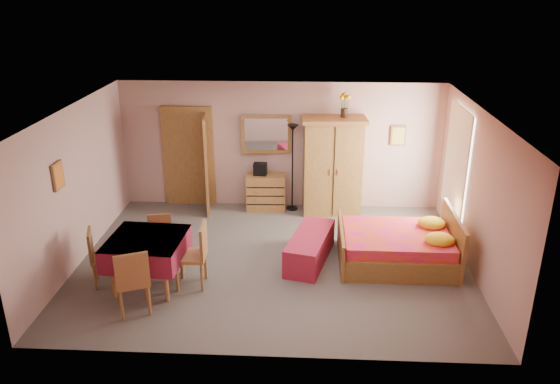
# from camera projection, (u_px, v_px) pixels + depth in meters

# --- Properties ---
(floor) EXTENTS (6.50, 6.50, 0.00)m
(floor) POSITION_uv_depth(u_px,v_px,m) (273.00, 261.00, 9.26)
(floor) COLOR #5F5A54
(floor) RESTS_ON ground
(ceiling) EXTENTS (6.50, 6.50, 0.00)m
(ceiling) POSITION_uv_depth(u_px,v_px,m) (272.00, 111.00, 8.31)
(ceiling) COLOR brown
(ceiling) RESTS_ON wall_back
(wall_back) EXTENTS (6.50, 0.10, 2.60)m
(wall_back) POSITION_uv_depth(u_px,v_px,m) (281.00, 146.00, 11.11)
(wall_back) COLOR tan
(wall_back) RESTS_ON floor
(wall_front) EXTENTS (6.50, 0.10, 2.60)m
(wall_front) POSITION_uv_depth(u_px,v_px,m) (259.00, 266.00, 6.46)
(wall_front) COLOR tan
(wall_front) RESTS_ON floor
(wall_left) EXTENTS (0.10, 5.00, 2.60)m
(wall_left) POSITION_uv_depth(u_px,v_px,m) (75.00, 186.00, 8.94)
(wall_left) COLOR tan
(wall_left) RESTS_ON floor
(wall_right) EXTENTS (0.10, 5.00, 2.60)m
(wall_right) POSITION_uv_depth(u_px,v_px,m) (477.00, 194.00, 8.63)
(wall_right) COLOR tan
(wall_right) RESTS_ON floor
(doorway) EXTENTS (1.06, 0.12, 2.15)m
(doorway) POSITION_uv_depth(u_px,v_px,m) (189.00, 157.00, 11.27)
(doorway) COLOR #9E6B35
(doorway) RESTS_ON floor
(window) EXTENTS (0.08, 1.40, 1.95)m
(window) POSITION_uv_depth(u_px,v_px,m) (457.00, 161.00, 9.69)
(window) COLOR white
(window) RESTS_ON wall_right
(picture_left) EXTENTS (0.04, 0.32, 0.42)m
(picture_left) POSITION_uv_depth(u_px,v_px,m) (58.00, 176.00, 8.24)
(picture_left) COLOR orange
(picture_left) RESTS_ON wall_left
(picture_back) EXTENTS (0.30, 0.04, 0.40)m
(picture_back) POSITION_uv_depth(u_px,v_px,m) (398.00, 136.00, 10.88)
(picture_back) COLOR #D8BF59
(picture_back) RESTS_ON wall_back
(chest_of_drawers) EXTENTS (0.80, 0.42, 0.75)m
(chest_of_drawers) POSITION_uv_depth(u_px,v_px,m) (266.00, 192.00, 11.22)
(chest_of_drawers) COLOR #A46C37
(chest_of_drawers) RESTS_ON floor
(wall_mirror) EXTENTS (1.01, 0.12, 0.79)m
(wall_mirror) POSITION_uv_depth(u_px,v_px,m) (266.00, 134.00, 10.98)
(wall_mirror) COLOR silver
(wall_mirror) RESTS_ON wall_back
(stereo) EXTENTS (0.27, 0.21, 0.25)m
(stereo) POSITION_uv_depth(u_px,v_px,m) (260.00, 169.00, 11.06)
(stereo) COLOR black
(stereo) RESTS_ON chest_of_drawers
(floor_lamp) EXTENTS (0.28, 0.28, 1.80)m
(floor_lamp) POSITION_uv_depth(u_px,v_px,m) (292.00, 168.00, 11.03)
(floor_lamp) COLOR black
(floor_lamp) RESTS_ON floor
(wardrobe) EXTENTS (1.30, 0.74, 1.97)m
(wardrobe) POSITION_uv_depth(u_px,v_px,m) (332.00, 166.00, 10.87)
(wardrobe) COLOR #A17636
(wardrobe) RESTS_ON floor
(sunflower_vase) EXTENTS (0.20, 0.20, 0.48)m
(sunflower_vase) POSITION_uv_depth(u_px,v_px,m) (344.00, 105.00, 10.46)
(sunflower_vase) COLOR yellow
(sunflower_vase) RESTS_ON wardrobe
(bed) EXTENTS (1.94, 1.53, 0.89)m
(bed) POSITION_uv_depth(u_px,v_px,m) (397.00, 238.00, 9.08)
(bed) COLOR #D5146E
(bed) RESTS_ON floor
(bench) EXTENTS (0.88, 1.55, 0.49)m
(bench) POSITION_uv_depth(u_px,v_px,m) (310.00, 248.00, 9.20)
(bench) COLOR maroon
(bench) RESTS_ON floor
(dining_table) EXTENTS (1.18, 1.18, 0.82)m
(dining_table) POSITION_uv_depth(u_px,v_px,m) (148.00, 262.00, 8.39)
(dining_table) COLOR maroon
(dining_table) RESTS_ON floor
(chair_south) EXTENTS (0.61, 0.61, 1.02)m
(chair_south) POSITION_uv_depth(u_px,v_px,m) (132.00, 280.00, 7.71)
(chair_south) COLOR #9D6235
(chair_south) RESTS_ON floor
(chair_north) EXTENTS (0.47, 0.47, 0.85)m
(chair_north) POSITION_uv_depth(u_px,v_px,m) (161.00, 242.00, 8.99)
(chair_north) COLOR olive
(chair_north) RESTS_ON floor
(chair_west) EXTENTS (0.53, 0.53, 0.92)m
(chair_west) POSITION_uv_depth(u_px,v_px,m) (105.00, 257.00, 8.45)
(chair_west) COLOR olive
(chair_west) RESTS_ON floor
(chair_east) EXTENTS (0.48, 0.48, 1.03)m
(chair_east) POSITION_uv_depth(u_px,v_px,m) (191.00, 255.00, 8.37)
(chair_east) COLOR #A56D37
(chair_east) RESTS_ON floor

